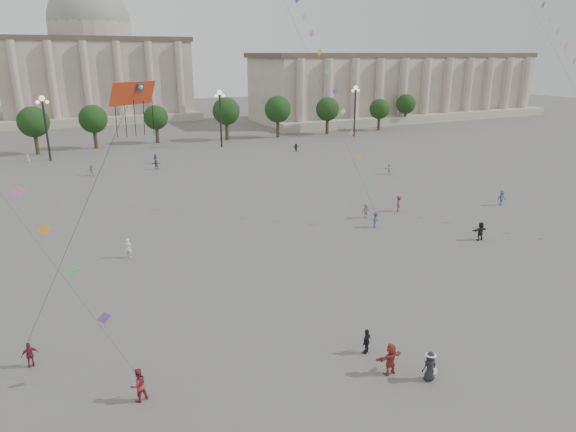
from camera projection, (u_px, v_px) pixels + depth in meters
name	position (u px, v px, depth m)	size (l,w,h in m)	color
ground	(363.00, 341.00, 31.90)	(360.00, 360.00, 0.00)	#5C5A57
hall_east	(399.00, 86.00, 141.16)	(84.00, 26.22, 17.20)	#A19787
hall_central	(94.00, 64.00, 138.15)	(48.30, 34.30, 35.50)	#A19787
tree_row	(131.00, 118.00, 97.01)	(137.12, 5.12, 8.00)	#35281A
lamp_post_mid_west	(44.00, 116.00, 83.27)	(2.00, 0.90, 10.65)	#262628
lamp_post_mid_east	(220.00, 108.00, 95.86)	(2.00, 0.90, 10.65)	#262628
lamp_post_far_east	(355.00, 102.00, 108.45)	(2.00, 0.90, 10.65)	#262628
person_crowd_0	(155.00, 159.00, 83.07)	(0.94, 0.39, 1.60)	#384A80
person_crowd_3	(480.00, 231.00, 48.97)	(1.67, 0.53, 1.80)	black
person_crowd_4	(92.00, 170.00, 74.86)	(1.53, 0.49, 1.65)	#B1B0AC
person_crowd_6	(366.00, 211.00, 55.53)	(1.05, 0.60, 1.63)	slate
person_crowd_7	(389.00, 169.00, 75.68)	(1.51, 0.48, 1.63)	silver
person_crowd_8	(399.00, 204.00, 57.91)	(1.17, 0.67, 1.81)	maroon
person_crowd_9	(296.00, 148.00, 93.20)	(1.40, 0.45, 1.51)	black
person_crowd_10	(28.00, 159.00, 82.16)	(0.64, 0.42, 1.75)	silver
person_crowd_12	(156.00, 164.00, 78.97)	(1.48, 0.47, 1.60)	slate
person_crowd_13	(128.00, 248.00, 44.71)	(0.65, 0.43, 1.79)	white
person_crowd_14	(502.00, 198.00, 60.14)	(1.19, 0.69, 1.85)	#375B7C
tourist_0	(30.00, 355.00, 29.14)	(0.90, 0.37, 1.53)	maroon
tourist_2	(390.00, 359.00, 28.42)	(1.74, 0.55, 1.88)	#9B382A
tourist_4	(367.00, 341.00, 30.45)	(0.93, 0.39, 1.58)	black
kite_flyer_0	(138.00, 385.00, 26.22)	(0.90, 0.70, 1.84)	maroon
kite_flyer_1	(376.00, 220.00, 52.53)	(1.08, 0.62, 1.67)	#2F4F6A
hat_person	(430.00, 366.00, 27.89)	(0.87, 0.60, 1.71)	black
dragon_kite	(133.00, 111.00, 22.67)	(4.12, 3.58, 16.12)	#BC3414
kite_train_east	(539.00, 5.00, 60.56)	(13.86, 39.06, 57.13)	#3F3F3F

